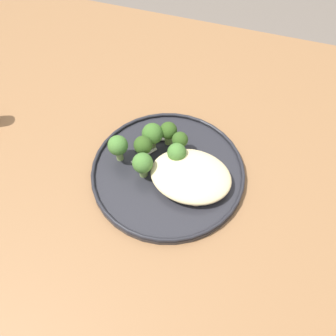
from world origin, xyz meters
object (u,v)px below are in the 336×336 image
dinner_plate (168,171)px  broccoli_floret_left_leaning (153,134)px  seared_scallop_left_edge (190,177)px  broccoli_floret_split_head (168,131)px  broccoli_floret_rear_charred (143,164)px  broccoli_floret_right_tilted (180,141)px  broccoli_floret_front_edge (177,153)px  seared_scallop_rear_pale (168,179)px  seared_scallop_tilted_round (196,197)px  broccoli_floret_near_rim (144,146)px  broccoli_floret_beside_noodles (117,147)px  seared_scallop_center_golden (209,185)px

dinner_plate → broccoli_floret_left_leaning: (-0.05, 0.05, 0.04)m
seared_scallop_left_edge → broccoli_floret_split_head: bearing=131.2°
broccoli_floret_rear_charred → broccoli_floret_right_tilted: bearing=55.8°
broccoli_floret_left_leaning → broccoli_floret_split_head: (0.03, 0.02, -0.00)m
broccoli_floret_front_edge → broccoli_floret_split_head: bearing=124.4°
seared_scallop_rear_pale → broccoli_floret_split_head: bearing=107.6°
broccoli_floret_left_leaning → broccoli_floret_right_tilted: broccoli_floret_left_leaning is taller
seared_scallop_tilted_round → broccoli_floret_near_rim: (-0.12, 0.06, 0.02)m
seared_scallop_left_edge → broccoli_floret_left_leaning: (-0.09, 0.05, 0.03)m
seared_scallop_left_edge → broccoli_floret_beside_noodles: (-0.14, 0.00, 0.03)m
broccoli_floret_split_head → broccoli_floret_near_rim: bearing=-123.9°
seared_scallop_rear_pale → broccoli_floret_left_leaning: size_ratio=0.41×
seared_scallop_left_edge → seared_scallop_tilted_round: (0.02, -0.04, 0.00)m
seared_scallop_rear_pale → broccoli_floret_beside_noodles: broccoli_floret_beside_noodles is taller
seared_scallop_center_golden → broccoli_floret_front_edge: bearing=153.4°
dinner_plate → broccoli_floret_rear_charred: (-0.04, -0.02, 0.04)m
broccoli_floret_beside_noodles → broccoli_floret_rear_charred: bearing=-17.8°
dinner_plate → broccoli_floret_left_leaning: 0.08m
dinner_plate → broccoli_floret_split_head: 0.08m
broccoli_floret_rear_charred → broccoli_floret_right_tilted: size_ratio=1.07×
seared_scallop_center_golden → seared_scallop_rear_pale: size_ratio=1.33×
dinner_plate → broccoli_floret_right_tilted: bearing=81.3°
seared_scallop_center_golden → seared_scallop_left_edge: (-0.04, 0.01, 0.00)m
seared_scallop_center_golden → seared_scallop_tilted_round: bearing=-114.7°
seared_scallop_center_golden → broccoli_floret_beside_noodles: broccoli_floret_beside_noodles is taller
dinner_plate → broccoli_floret_near_rim: bearing=162.0°
seared_scallop_center_golden → broccoli_floret_front_edge: broccoli_floret_front_edge is taller
broccoli_floret_front_edge → broccoli_floret_left_leaning: (-0.06, 0.03, 0.01)m
dinner_plate → seared_scallop_rear_pale: 0.03m
dinner_plate → seared_scallop_center_golden: seared_scallop_center_golden is taller
seared_scallop_center_golden → seared_scallop_rear_pale: 0.07m
seared_scallop_center_golden → seared_scallop_left_edge: bearing=170.0°
broccoli_floret_right_tilted → seared_scallop_tilted_round: bearing=-58.7°
dinner_plate → seared_scallop_center_golden: bearing=-9.7°
seared_scallop_tilted_round → broccoli_floret_near_rim: 0.14m
seared_scallop_left_edge → broccoli_floret_beside_noodles: size_ratio=0.56×
broccoli_floret_left_leaning → broccoli_floret_right_tilted: (0.05, 0.00, -0.00)m
broccoli_floret_split_head → seared_scallop_rear_pale: bearing=-72.4°
broccoli_floret_rear_charred → seared_scallop_tilted_round: bearing=-13.1°
seared_scallop_tilted_round → broccoli_floret_front_edge: broccoli_floret_front_edge is taller
seared_scallop_center_golden → broccoli_floret_split_head: broccoli_floret_split_head is taller
seared_scallop_rear_pale → broccoli_floret_right_tilted: size_ratio=0.46×
broccoli_floret_split_head → dinner_plate: bearing=-73.1°
seared_scallop_left_edge → broccoli_floret_beside_noodles: broccoli_floret_beside_noodles is taller
seared_scallop_rear_pale → broccoli_floret_near_rim: broccoli_floret_near_rim is taller
seared_scallop_tilted_round → broccoli_floret_right_tilted: 0.12m
dinner_plate → broccoli_floret_rear_charred: broccoli_floret_rear_charred is taller
broccoli_floret_near_rim → broccoli_floret_left_leaning: (0.01, 0.03, 0.00)m
seared_scallop_rear_pale → broccoli_floret_split_head: size_ratio=0.45×
broccoli_floret_rear_charred → seared_scallop_center_golden: bearing=3.6°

